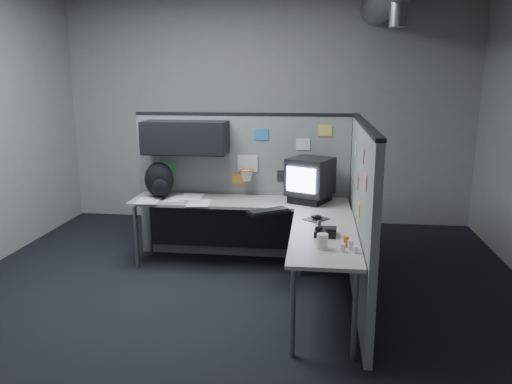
# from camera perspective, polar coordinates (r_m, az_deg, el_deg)

# --- Properties ---
(room) EXTENTS (5.62, 5.62, 3.22)m
(room) POSITION_cam_1_polar(r_m,az_deg,el_deg) (4.10, 5.15, 14.21)
(room) COLOR black
(room) RESTS_ON ground
(partition_back) EXTENTS (2.44, 0.42, 1.63)m
(partition_back) POSITION_cam_1_polar(r_m,az_deg,el_deg) (5.51, -3.09, 2.42)
(partition_back) COLOR slate
(partition_back) RESTS_ON ground
(partition_right) EXTENTS (0.07, 2.23, 1.63)m
(partition_right) POSITION_cam_1_polar(r_m,az_deg,el_deg) (4.49, 11.88, -2.62)
(partition_right) COLOR slate
(partition_right) RESTS_ON ground
(desk) EXTENTS (2.31, 2.11, 0.73)m
(desk) POSITION_cam_1_polar(r_m,az_deg,el_deg) (5.02, 0.40, -3.09)
(desk) COLOR #A49D94
(desk) RESTS_ON ground
(monitor) EXTENTS (0.54, 0.54, 0.46)m
(monitor) POSITION_cam_1_polar(r_m,az_deg,el_deg) (5.21, 6.21, 1.44)
(monitor) COLOR black
(monitor) RESTS_ON desk
(keyboard) EXTENTS (0.43, 0.37, 0.04)m
(keyboard) POSITION_cam_1_polar(r_m,az_deg,el_deg) (4.79, 1.46, -2.23)
(keyboard) COLOR black
(keyboard) RESTS_ON desk
(mouse) EXTENTS (0.26, 0.27, 0.05)m
(mouse) POSITION_cam_1_polar(r_m,az_deg,el_deg) (4.62, 6.92, -2.94)
(mouse) COLOR black
(mouse) RESTS_ON desk
(phone) EXTENTS (0.19, 0.21, 0.09)m
(phone) POSITION_cam_1_polar(r_m,az_deg,el_deg) (4.17, 7.87, -4.45)
(phone) COLOR black
(phone) RESTS_ON desk
(bottles) EXTENTS (0.14, 0.17, 0.08)m
(bottles) POSITION_cam_1_polar(r_m,az_deg,el_deg) (3.85, 10.50, -6.01)
(bottles) COLOR silver
(bottles) RESTS_ON desk
(cup) EXTENTS (0.09, 0.09, 0.12)m
(cup) POSITION_cam_1_polar(r_m,az_deg,el_deg) (3.83, 7.59, -5.62)
(cup) COLOR silver
(cup) RESTS_ON desk
(papers) EXTENTS (0.80, 0.54, 0.01)m
(papers) POSITION_cam_1_polar(r_m,az_deg,el_deg) (5.35, -8.81, -0.87)
(papers) COLOR white
(papers) RESTS_ON desk
(backpack) EXTENTS (0.32, 0.29, 0.39)m
(backpack) POSITION_cam_1_polar(r_m,az_deg,el_deg) (5.46, -10.99, 1.28)
(backpack) COLOR black
(backpack) RESTS_ON desk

